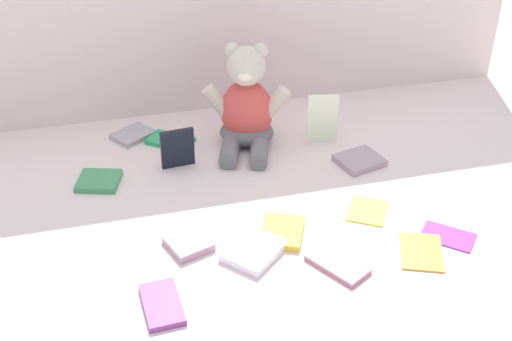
% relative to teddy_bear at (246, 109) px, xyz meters
% --- Properties ---
extents(ground_plane, '(3.20, 3.20, 0.00)m').
position_rel_teddy_bear_xyz_m(ground_plane, '(-0.07, -0.19, -0.11)').
color(ground_plane, silver).
extents(teddy_bear, '(0.23, 0.24, 0.28)m').
position_rel_teddy_bear_xyz_m(teddy_bear, '(0.00, 0.00, 0.00)').
color(teddy_bear, '#D84C47').
rests_on(teddy_bear, ground_plane).
extents(book_case_0, '(0.13, 0.15, 0.01)m').
position_rel_teddy_bear_xyz_m(book_case_0, '(0.25, -0.54, -0.10)').
color(book_case_0, gold).
rests_on(book_case_0, ground_plane).
extents(book_case_1, '(0.08, 0.03, 0.14)m').
position_rel_teddy_bear_xyz_m(book_case_1, '(0.20, -0.04, -0.04)').
color(book_case_1, white).
rests_on(book_case_1, ground_plane).
extents(book_case_2, '(0.11, 0.11, 0.02)m').
position_rel_teddy_bear_xyz_m(book_case_2, '(-0.23, -0.40, -0.10)').
color(book_case_2, '#A98199').
rests_on(book_case_2, ground_plane).
extents(book_case_3, '(0.12, 0.14, 0.01)m').
position_rel_teddy_bear_xyz_m(book_case_3, '(0.06, -0.54, -0.10)').
color(book_case_3, '#AB687F').
rests_on(book_case_3, ground_plane).
extents(book_case_4, '(0.13, 0.13, 0.01)m').
position_rel_teddy_bear_xyz_m(book_case_4, '(-0.30, 0.11, -0.10)').
color(book_case_4, '#9F9BA0').
rests_on(book_case_4, ground_plane).
extents(book_case_5, '(0.14, 0.13, 0.01)m').
position_rel_teddy_bear_xyz_m(book_case_5, '(-0.20, 0.05, -0.10)').
color(book_case_5, '#2C9F60').
rests_on(book_case_5, ground_plane).
extents(book_case_6, '(0.12, 0.12, 0.02)m').
position_rel_teddy_bear_xyz_m(book_case_6, '(-0.40, -0.10, -0.10)').
color(book_case_6, '#3E8D5A').
rests_on(book_case_6, ground_plane).
extents(book_case_7, '(0.09, 0.02, 0.11)m').
position_rel_teddy_bear_xyz_m(book_case_7, '(-0.20, -0.07, -0.05)').
color(book_case_7, black).
rests_on(book_case_7, ground_plane).
extents(book_case_8, '(0.16, 0.16, 0.02)m').
position_rel_teddy_bear_xyz_m(book_case_8, '(-0.10, -0.46, -0.10)').
color(book_case_8, white).
rests_on(book_case_8, ground_plane).
extents(book_case_9, '(0.08, 0.13, 0.01)m').
position_rel_teddy_bear_xyz_m(book_case_9, '(-0.31, -0.57, -0.10)').
color(book_case_9, '#803E8B').
rests_on(book_case_9, ground_plane).
extents(book_case_10, '(0.13, 0.13, 0.01)m').
position_rel_teddy_bear_xyz_m(book_case_10, '(0.20, -0.38, -0.10)').
color(book_case_10, yellow).
rests_on(book_case_10, ground_plane).
extents(book_case_11, '(0.13, 0.12, 0.02)m').
position_rel_teddy_bear_xyz_m(book_case_11, '(0.26, -0.17, -0.10)').
color(book_case_11, '#A18994').
rests_on(book_case_11, ground_plane).
extents(book_case_12, '(0.13, 0.14, 0.02)m').
position_rel_teddy_bear_xyz_m(book_case_12, '(-0.02, -0.41, -0.10)').
color(book_case_12, yellow).
rests_on(book_case_12, ground_plane).
extents(book_case_13, '(0.13, 0.13, 0.01)m').
position_rel_teddy_bear_xyz_m(book_case_13, '(0.33, -0.51, -0.10)').
color(book_case_13, purple).
rests_on(book_case_13, ground_plane).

